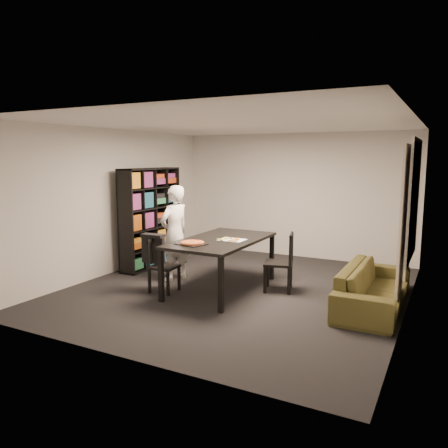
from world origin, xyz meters
The scene contains 16 objects.
room centered at (0.00, 0.00, 1.30)m, with size 5.01×5.51×2.61m.
window_pane centered at (2.48, 0.60, 1.50)m, with size 0.02×1.40×1.60m, color black.
window_frame centered at (2.48, 0.60, 1.50)m, with size 0.03×1.52×1.72m, color white.
curtain_left centered at (2.40, 0.08, 1.15)m, with size 0.03×0.70×2.25m, color beige.
curtain_right centered at (2.40, 1.12, 1.15)m, with size 0.03×0.70×2.25m, color beige.
bookshelf centered at (-2.16, 0.60, 0.95)m, with size 0.35×1.50×1.90m, color black.
dining_table centered at (-0.23, -0.14, 0.75)m, with size 1.10×1.98×0.82m.
chair_left centered at (-1.05, -0.65, 0.48)m, with size 0.41×0.41×0.84m.
chair_right centered at (0.68, 0.26, 0.53)m, with size 0.53×0.53×0.93m.
draped_jacket centered at (-1.16, -0.65, 0.69)m, with size 0.39×0.18×0.47m.
person centered at (-1.21, 0.01, 0.82)m, with size 0.60×0.39×1.63m, color white.
baking_tray centered at (-0.41, -0.72, 0.83)m, with size 0.40×0.32×0.01m, color black.
pepperoni_pizza centered at (-0.40, -0.72, 0.85)m, with size 0.35×0.35×0.03m.
kitchen_towel centered at (-0.03, -0.14, 0.83)m, with size 0.40×0.30×0.01m, color white.
pizza_slices centered at (-0.06, -0.16, 0.84)m, with size 0.37×0.31×0.01m, color gold, non-canonical shape.
sofa centered at (2.07, 0.11, 0.29)m, with size 2.00×0.78×0.59m, color #393616.
Camera 1 is at (2.95, -6.11, 2.09)m, focal length 35.00 mm.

